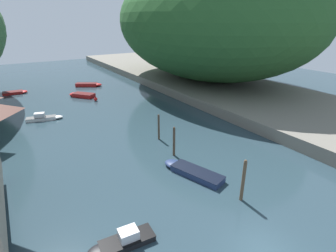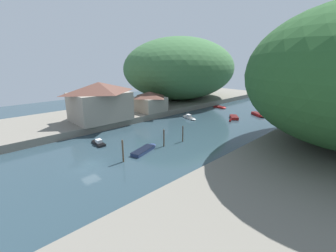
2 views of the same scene
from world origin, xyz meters
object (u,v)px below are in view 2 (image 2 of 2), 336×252
boat_navy_launch (145,149)px  boat_mid_channel (234,117)px  boat_far_right_bank (190,118)px  channel_buoy_near (230,120)px  person_on_quay (116,117)px  boat_near_quay (98,142)px  waterfront_building (100,101)px  boat_cabin_cruiser (259,115)px  boathouse_shed (150,101)px  boat_small_dinghy (221,107)px

boat_navy_launch → boat_mid_channel: (-1.65, 32.96, 0.05)m
boat_navy_launch → boat_mid_channel: size_ratio=1.30×
boat_navy_launch → boat_far_right_bank: bearing=94.4°
channel_buoy_near → person_on_quay: person_on_quay is taller
boat_far_right_bank → boat_mid_channel: (7.94, 9.73, 0.01)m
boat_mid_channel → boat_near_quay: bearing=-140.7°
boat_near_quay → boat_navy_launch: bearing=-58.6°
waterfront_building → boat_cabin_cruiser: waterfront_building is taller
boat_near_quay → boathouse_shed: bearing=30.5°
waterfront_building → person_on_quay: waterfront_building is taller
boat_small_dinghy → channel_buoy_near: size_ratio=4.62×
boathouse_shed → channel_buoy_near: boathouse_shed is taller
boat_navy_launch → boat_small_dinghy: boat_navy_launch is taller
boat_mid_channel → channel_buoy_near: channel_buoy_near is taller
boat_near_quay → boat_far_right_bank: bearing=5.4°
boat_small_dinghy → channel_buoy_near: channel_buoy_near is taller
boathouse_shed → boat_cabin_cruiser: (22.14, 23.05, -4.09)m
waterfront_building → boat_navy_launch: 21.13m
boat_navy_launch → person_on_quay: size_ratio=3.94×
boat_cabin_cruiser → waterfront_building: bearing=2.2°
boat_far_right_bank → boat_navy_launch: size_ratio=0.78×
waterfront_building → boat_mid_channel: 36.47m
boathouse_shed → boat_small_dinghy: bearing=72.6°
boat_near_quay → boat_small_dinghy: (-3.02, 46.80, -0.08)m
boat_mid_channel → boat_navy_launch: bearing=-126.7°
waterfront_building → person_on_quay: bearing=34.9°
boat_small_dinghy → boat_navy_launch: bearing=20.0°
waterfront_building → person_on_quay: 5.48m
boat_cabin_cruiser → boat_near_quay: bearing=18.4°
boat_cabin_cruiser → person_on_quay: 40.86m
boat_far_right_bank → boat_navy_launch: 25.13m
boat_far_right_bank → boat_mid_channel: bearing=155.2°
boat_near_quay → channel_buoy_near: boat_near_quay is taller
boat_near_quay → channel_buoy_near: size_ratio=4.65×
boathouse_shed → channel_buoy_near: 23.10m
boat_small_dinghy → channel_buoy_near: bearing=45.4°
boat_cabin_cruiser → boat_small_dinghy: boat_cabin_cruiser is taller
boat_far_right_bank → person_on_quay: size_ratio=3.08×
boat_small_dinghy → person_on_quay: 38.15m
boat_cabin_cruiser → channel_buoy_near: (-2.41, -11.76, 0.03)m
boat_near_quay → boat_cabin_cruiser: bearing=-9.8°
waterfront_building → boat_navy_launch: size_ratio=2.08×
boat_cabin_cruiser → person_on_quay: bearing=4.5°
boat_near_quay → boat_mid_channel: boat_near_quay is taller
boat_near_quay → boat_small_dinghy: 46.90m
boat_mid_channel → boathouse_shed: bearing=-179.0°
boat_far_right_bank → person_on_quay: person_on_quay is taller
boat_mid_channel → channel_buoy_near: (1.51, -4.31, 0.03)m
boat_near_quay → person_on_quay: 12.14m
boat_navy_launch → person_on_quay: (-16.88, 4.38, 2.26)m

